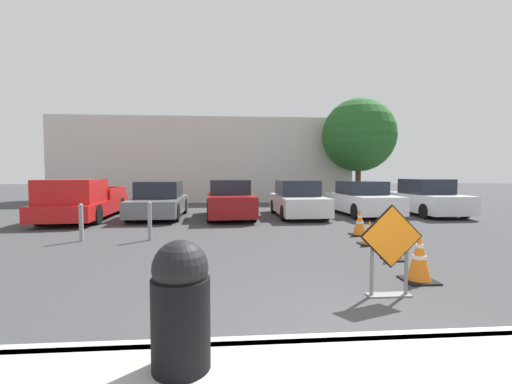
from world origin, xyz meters
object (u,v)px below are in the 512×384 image
Objects in this scene: bollard_second at (81,221)px; parked_car_fifth at (427,199)px; traffic_cone_second at (393,246)px; parked_car_fourth at (362,199)px; traffic_cone_third at (370,233)px; trash_bin at (181,304)px; road_closed_sign at (391,246)px; parked_car_nearest at (159,201)px; traffic_cone_fourth at (360,223)px; bollard_nearest at (150,220)px; parked_car_third at (297,200)px; pickup_truck at (82,202)px; traffic_cone_nearest at (419,258)px; parked_car_second at (229,200)px.

parked_car_fifth is at bearing 21.44° from bollard_second.
traffic_cone_second is 0.15× the size of parked_car_fourth.
bollard_second reaches higher than traffic_cone_third.
road_closed_sign is at bearing 34.15° from trash_bin.
traffic_cone_second is 9.78m from parked_car_nearest.
trash_bin is at bearing -121.85° from traffic_cone_fourth.
traffic_cone_second is 0.99× the size of traffic_cone_third.
parked_car_nearest reaches higher than traffic_cone_fourth.
bollard_nearest is at bearing 155.35° from traffic_cone_second.
bollard_second is at bearing 172.29° from traffic_cone_third.
parked_car_nearest is 1.03× the size of parked_car_fourth.
road_closed_sign is 10.24m from parked_car_fourth.
traffic_cone_third is 5.95m from parked_car_third.
traffic_cone_third is 6.46m from parked_car_fourth.
pickup_truck is 1.39× the size of parked_car_fifth.
road_closed_sign is 1.12m from traffic_cone_nearest.
traffic_cone_fourth is 6.69m from parked_car_fifth.
traffic_cone_nearest is 0.14× the size of pickup_truck.
parked_car_third is (-0.95, 4.56, 0.33)m from traffic_cone_fourth.
parked_car_fifth reaches higher than parked_car_second.
traffic_cone_fourth is 5.12m from parked_car_fourth.
trash_bin is at bearing 72.56° from parked_car_third.
pickup_truck is 1.34× the size of parked_car_fourth.
parked_car_fifth reaches higher than bollard_second.
road_closed_sign is at bearing 67.22° from parked_car_fourth.
pickup_truck is (-8.11, 8.95, -0.04)m from road_closed_sign.
parked_car_fourth is at bearing 179.99° from parked_car_nearest.
parked_car_fourth is (8.64, 0.15, -0.00)m from parked_car_nearest.
parked_car_nearest is 11.53m from parked_car_fifth.
trash_bin is at bearing -125.94° from traffic_cone_third.
bollard_second is (-7.52, 1.02, 0.23)m from traffic_cone_third.
traffic_cone_nearest is 0.19× the size of parked_car_fourth.
parked_car_second is at bearing 4.67° from parked_car_third.
pickup_truck is 4.69m from bollard_second.
parked_car_third is 2.89m from parked_car_fourth.
parked_car_second is 5.06m from bollard_nearest.
parked_car_fifth is (5.22, 7.51, 0.41)m from traffic_cone_second.
traffic_cone_fourth is at bearing 82.00° from traffic_cone_second.
traffic_cone_third is 6.65m from parked_car_second.
traffic_cone_fourth is 0.73× the size of bollard_second.
bollard_nearest is at bearing 169.91° from traffic_cone_third.
traffic_cone_third reaches higher than traffic_cone_second.
traffic_cone_nearest is 8.17m from bollard_second.
parked_car_second is (-3.83, 4.26, 0.36)m from traffic_cone_fourth.
pickup_truck reaches higher than parked_car_fourth.
traffic_cone_nearest is at bearing -98.46° from traffic_cone_fourth.
road_closed_sign is 0.32× the size of parked_car_fourth.
bollard_second is (-7.78, -0.32, 0.17)m from traffic_cone_fourth.
trash_bin is (-2.78, -1.88, -0.05)m from road_closed_sign.
traffic_cone_nearest is at bearing 57.59° from parked_car_fifth.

